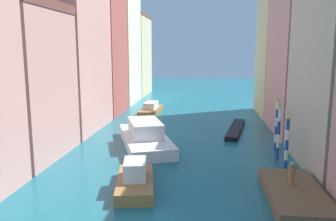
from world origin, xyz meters
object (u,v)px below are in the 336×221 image
object	(u,v)px
gondola_black	(236,129)
motorboat_1	(135,180)
mooring_pole_0	(287,143)
vaporetto_white	(145,137)
mooring_pole_1	(279,132)
motorboat_0	(151,109)
person_on_dock	(292,174)
mooring_pole_2	(277,124)
waterfront_dock	(295,195)

from	to	relation	value
gondola_black	motorboat_1	bearing A→B (deg)	-114.33
mooring_pole_0	gondola_black	bearing A→B (deg)	102.09
vaporetto_white	motorboat_1	xyz separation A→B (m)	(1.20, -10.50, -0.25)
mooring_pole_0	motorboat_1	world-z (taller)	mooring_pole_0
mooring_pole_1	gondola_black	distance (m)	10.97
mooring_pole_1	motorboat_0	size ratio (longest dim) A/B	0.62
mooring_pole_0	motorboat_0	size ratio (longest dim) A/B	0.56
person_on_dock	mooring_pole_2	bearing A→B (deg)	84.38
waterfront_dock	person_on_dock	size ratio (longest dim) A/B	4.88
person_on_dock	mooring_pole_0	size ratio (longest dim) A/B	0.35
gondola_black	waterfront_dock	bearing A→B (deg)	-83.57
mooring_pole_1	gondola_black	size ratio (longest dim) A/B	0.47
person_on_dock	mooring_pole_1	distance (m)	7.42
person_on_dock	motorboat_0	size ratio (longest dim) A/B	0.20
mooring_pole_1	motorboat_1	distance (m)	13.02
person_on_dock	mooring_pole_0	distance (m)	5.09
waterfront_dock	mooring_pole_0	bearing A→B (deg)	83.29
person_on_dock	mooring_pole_0	world-z (taller)	mooring_pole_0
mooring_pole_2	motorboat_1	world-z (taller)	mooring_pole_2
mooring_pole_1	motorboat_0	world-z (taller)	mooring_pole_1
motorboat_1	waterfront_dock	bearing A→B (deg)	-3.69
waterfront_dock	mooring_pole_2	xyz separation A→B (m)	(0.90, 10.86, 2.12)
motorboat_0	motorboat_1	bearing A→B (deg)	-82.93
mooring_pole_1	vaporetto_white	xyz separation A→B (m)	(-11.81, 3.17, -1.48)
vaporetto_white	motorboat_1	size ratio (longest dim) A/B	1.96
person_on_dock	motorboat_1	bearing A→B (deg)	179.99
mooring_pole_0	person_on_dock	bearing A→B (deg)	-98.80
mooring_pole_2	motorboat_1	bearing A→B (deg)	-137.15
mooring_pole_1	motorboat_0	distance (m)	25.04
motorboat_1	motorboat_0	bearing A→B (deg)	97.07
mooring_pole_0	gondola_black	distance (m)	13.22
mooring_pole_0	motorboat_1	distance (m)	11.97
vaporetto_white	motorboat_1	distance (m)	10.57
waterfront_dock	vaporetto_white	size ratio (longest dim) A/B	0.63
mooring_pole_0	mooring_pole_2	bearing A→B (deg)	87.44
gondola_black	motorboat_1	xyz separation A→B (m)	(-8.03, -17.77, 0.42)
gondola_black	motorboat_1	distance (m)	19.51
motorboat_1	mooring_pole_0	bearing A→B (deg)	24.82
mooring_pole_2	motorboat_0	bearing A→B (deg)	129.21
person_on_dock	motorboat_1	distance (m)	10.03
mooring_pole_0	mooring_pole_1	xyz separation A→B (m)	(-0.16, 2.35, 0.23)
waterfront_dock	mooring_pole_1	size ratio (longest dim) A/B	1.55
mooring_pole_1	motorboat_1	world-z (taller)	mooring_pole_1
mooring_pole_2	motorboat_0	size ratio (longest dim) A/B	0.65
mooring_pole_2	vaporetto_white	xyz separation A→B (m)	(-12.21, 0.28, -1.59)
person_on_dock	motorboat_0	distance (m)	31.04
mooring_pole_2	motorboat_1	distance (m)	15.13
motorboat_0	vaporetto_white	bearing A→B (deg)	-82.60
mooring_pole_1	motorboat_1	xyz separation A→B (m)	(-10.62, -7.33, -1.74)
mooring_pole_2	vaporetto_white	distance (m)	12.31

